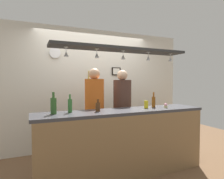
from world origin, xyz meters
name	(u,v)px	position (x,y,z in m)	size (l,w,h in m)	color
ground_plane	(114,165)	(0.00, 0.00, 0.00)	(8.00, 8.00, 0.00)	brown
back_wall	(94,88)	(0.00, 1.10, 1.30)	(4.40, 0.06, 2.60)	silver
bar_counter	(128,133)	(0.00, -0.50, 0.69)	(2.70, 0.55, 1.02)	#38383D
overhead_glass_rack	(122,49)	(0.00, -0.30, 1.96)	(2.20, 0.36, 0.04)	black
hanging_wineglass_far_left	(66,54)	(-0.86, -0.29, 1.84)	(0.07, 0.07, 0.13)	silver
hanging_wineglass_left	(97,55)	(-0.42, -0.32, 1.84)	(0.07, 0.07, 0.13)	silver
hanging_wineglass_center_left	(123,57)	(0.01, -0.32, 1.84)	(0.07, 0.07, 0.13)	silver
hanging_wineglass_center	(148,58)	(0.45, -0.35, 1.84)	(0.07, 0.07, 0.13)	silver
hanging_wineglass_center_right	(170,59)	(0.90, -0.36, 1.84)	(0.07, 0.07, 0.13)	silver
person_left_orange_shirt	(94,106)	(-0.28, 0.25, 1.02)	(0.34, 0.34, 1.69)	#2D334C
person_right_brown_shirt	(122,105)	(0.28, 0.25, 1.01)	(0.34, 0.34, 1.67)	#2D334C
bottle_beer_amber_tall	(154,101)	(0.62, -0.27, 1.12)	(0.06, 0.06, 0.26)	brown
bottle_beer_brown_stubby	(98,107)	(-0.41, -0.32, 1.09)	(0.07, 0.07, 0.18)	#512D14
bottle_beer_green_import	(70,105)	(-0.81, -0.25, 1.12)	(0.06, 0.06, 0.26)	#336B2D
bottle_champagne_green	(54,105)	(-1.04, -0.29, 1.13)	(0.08, 0.08, 0.30)	#2D5623
drink_can	(146,104)	(0.44, -0.31, 1.08)	(0.07, 0.07, 0.12)	yellow
cupcake	(166,106)	(0.76, -0.42, 1.05)	(0.06, 0.06, 0.08)	beige
picture_frame_upper_small	(116,71)	(0.52, 1.06, 1.69)	(0.22, 0.02, 0.18)	black
picture_frame_crest	(92,77)	(-0.06, 1.06, 1.56)	(0.18, 0.02, 0.26)	#B29338
wall_clock	(55,53)	(-0.85, 1.05, 2.04)	(0.22, 0.22, 0.03)	white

